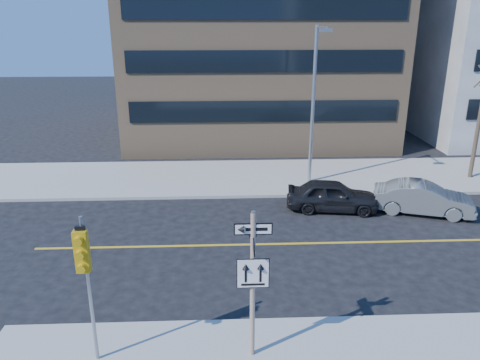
{
  "coord_description": "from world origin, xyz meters",
  "views": [
    {
      "loc": [
        -0.75,
        -12.54,
        8.5
      ],
      "look_at": [
        -0.03,
        4.0,
        2.71
      ],
      "focal_mm": 35.0,
      "sensor_mm": 36.0,
      "label": 1
    }
  ],
  "objects_px": {
    "traffic_signal": "(84,263)",
    "parked_car_b": "(423,198)",
    "streetlight_a": "(314,96)",
    "sign_pole": "(253,278)",
    "parked_car_a": "(333,195)"
  },
  "relations": [
    {
      "from": "sign_pole",
      "to": "traffic_signal",
      "type": "bearing_deg",
      "value": -177.89
    },
    {
      "from": "parked_car_b",
      "to": "sign_pole",
      "type": "bearing_deg",
      "value": 156.17
    },
    {
      "from": "traffic_signal",
      "to": "streetlight_a",
      "type": "height_order",
      "value": "streetlight_a"
    },
    {
      "from": "traffic_signal",
      "to": "parked_car_b",
      "type": "xyz_separation_m",
      "value": [
        12.42,
        9.47,
        -2.31
      ]
    },
    {
      "from": "sign_pole",
      "to": "parked_car_a",
      "type": "bearing_deg",
      "value": 66.02
    },
    {
      "from": "parked_car_a",
      "to": "streetlight_a",
      "type": "relative_size",
      "value": 0.52
    },
    {
      "from": "streetlight_a",
      "to": "parked_car_a",
      "type": "bearing_deg",
      "value": -83.33
    },
    {
      "from": "parked_car_a",
      "to": "parked_car_b",
      "type": "height_order",
      "value": "parked_car_b"
    },
    {
      "from": "parked_car_a",
      "to": "streetlight_a",
      "type": "distance_m",
      "value": 5.29
    },
    {
      "from": "traffic_signal",
      "to": "streetlight_a",
      "type": "distance_m",
      "value": 15.72
    },
    {
      "from": "sign_pole",
      "to": "traffic_signal",
      "type": "xyz_separation_m",
      "value": [
        -4.0,
        -0.15,
        0.59
      ]
    },
    {
      "from": "sign_pole",
      "to": "parked_car_a",
      "type": "height_order",
      "value": "sign_pole"
    },
    {
      "from": "parked_car_b",
      "to": "traffic_signal",
      "type": "bearing_deg",
      "value": 145.59
    },
    {
      "from": "sign_pole",
      "to": "traffic_signal",
      "type": "distance_m",
      "value": 4.05
    },
    {
      "from": "traffic_signal",
      "to": "streetlight_a",
      "type": "bearing_deg",
      "value": 59.2
    }
  ]
}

